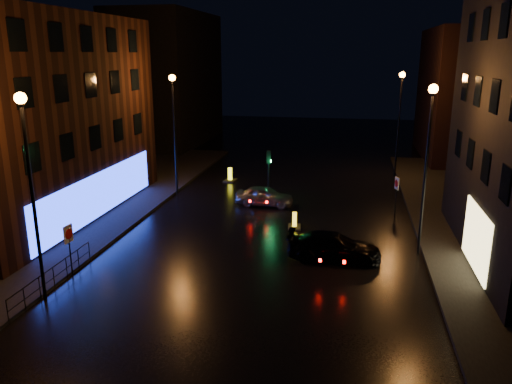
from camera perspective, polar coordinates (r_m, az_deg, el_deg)
ground at (r=21.35m, az=-1.65°, el=-11.56°), size 120.00×120.00×0.00m
pavement_left at (r=33.59m, az=-22.50°, el=-2.37°), size 12.00×44.00×0.15m
building_left at (r=33.25m, az=-25.75°, el=7.60°), size 10.00×18.00×12.00m
building_far_left at (r=57.28m, az=-10.01°, el=12.61°), size 8.00×16.00×14.00m
building_far_right at (r=51.82m, az=23.28°, el=10.21°), size 8.00×14.00×12.00m
street_lamp_lnear at (r=20.84m, az=-24.52°, el=2.60°), size 0.44×0.44×8.37m
street_lamp_lfar at (r=34.92m, az=-9.37°, el=8.51°), size 0.44×0.44×8.37m
street_lamp_rnear at (r=25.16m, az=19.08°, el=5.17°), size 0.44×0.44×8.37m
street_lamp_rfar at (r=40.92m, az=16.10°, el=9.12°), size 0.44×0.44×8.37m
traffic_signal at (r=34.25m, az=1.44°, el=-0.07°), size 1.40×2.40×3.45m
guard_railing at (r=23.17m, az=-22.17°, el=-8.50°), size 0.05×6.04×1.00m
silver_hatchback at (r=32.94m, az=0.99°, el=-0.45°), size 3.80×1.58×1.29m
dark_sedan at (r=24.68m, az=8.91°, el=-6.20°), size 4.57×1.90×1.32m
bollard_near at (r=28.94m, az=4.41°, el=-3.70°), size 0.81×1.13×0.93m
bollard_far at (r=39.38m, az=-2.98°, el=1.60°), size 0.93×1.30×1.08m
road_sign_left at (r=23.69m, az=-20.61°, el=-4.98°), size 0.11×0.59×2.43m
road_sign_right at (r=32.12m, az=15.77°, el=0.60°), size 0.22×0.56×2.35m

